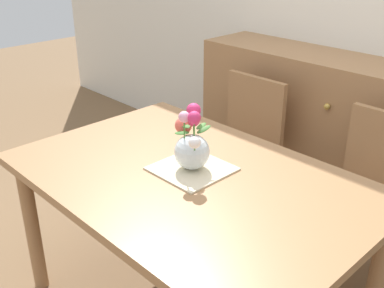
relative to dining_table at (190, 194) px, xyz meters
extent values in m
cube|color=#9E7047|center=(0.00, 0.00, 0.07)|extent=(1.52, 1.01, 0.04)
cylinder|color=#9E7047|center=(-0.68, -0.42, -0.31)|extent=(0.07, 0.07, 0.72)
cylinder|color=#9E7047|center=(-0.68, 0.42, -0.31)|extent=(0.07, 0.07, 0.72)
cylinder|color=#9E7047|center=(0.68, 0.42, -0.31)|extent=(0.07, 0.07, 0.72)
cube|color=#9E7047|center=(-0.42, 0.76, -0.21)|extent=(0.42, 0.42, 0.04)
cylinder|color=#9E7047|center=(-0.24, 0.58, -0.45)|extent=(0.04, 0.04, 0.44)
cylinder|color=#9E7047|center=(-0.60, 0.58, -0.45)|extent=(0.04, 0.04, 0.44)
cylinder|color=#9E7047|center=(-0.24, 0.94, -0.45)|extent=(0.04, 0.04, 0.44)
cylinder|color=#9E7047|center=(-0.60, 0.94, -0.45)|extent=(0.04, 0.04, 0.44)
cube|color=#9E7047|center=(-0.42, 0.96, 0.01)|extent=(0.42, 0.04, 0.42)
cube|color=#9E7047|center=(0.42, 0.76, -0.21)|extent=(0.42, 0.42, 0.04)
cylinder|color=#9E7047|center=(0.60, 0.58, -0.45)|extent=(0.04, 0.04, 0.44)
cylinder|color=#9E7047|center=(0.24, 0.58, -0.45)|extent=(0.04, 0.04, 0.44)
cylinder|color=#9E7047|center=(0.24, 0.94, -0.45)|extent=(0.04, 0.04, 0.44)
cube|color=#9E7047|center=(-0.32, 1.33, -0.17)|extent=(1.40, 0.44, 1.00)
sphere|color=#B7933D|center=(-0.62, 1.10, 0.11)|extent=(0.04, 0.04, 0.04)
sphere|color=#B7933D|center=(-0.02, 1.10, 0.11)|extent=(0.04, 0.04, 0.04)
sphere|color=#B7933D|center=(-0.62, 1.10, -0.29)|extent=(0.04, 0.04, 0.04)
sphere|color=#B7933D|center=(-0.02, 1.10, -0.29)|extent=(0.04, 0.04, 0.04)
cube|color=beige|center=(-0.03, 0.04, 0.10)|extent=(0.30, 0.30, 0.01)
sphere|color=silver|center=(-0.03, 0.04, 0.18)|extent=(0.15, 0.15, 0.15)
sphere|color=white|center=(0.05, -0.02, 0.26)|extent=(0.05, 0.05, 0.05)
cylinder|color=#478438|center=(0.05, -0.02, 0.25)|extent=(0.01, 0.01, 0.04)
sphere|color=#E55B4C|center=(-0.11, 0.07, 0.26)|extent=(0.07, 0.07, 0.07)
cylinder|color=#478438|center=(-0.11, 0.07, 0.25)|extent=(0.01, 0.01, 0.03)
sphere|color=#D12D66|center=(-0.04, 0.06, 0.31)|extent=(0.05, 0.05, 0.05)
cylinder|color=#478438|center=(-0.04, 0.06, 0.27)|extent=(0.01, 0.01, 0.08)
sphere|color=#D12D66|center=(-0.09, 0.11, 0.32)|extent=(0.06, 0.06, 0.06)
cylinder|color=#478438|center=(-0.09, 0.11, 0.28)|extent=(0.01, 0.01, 0.09)
sphere|color=#D12D66|center=(-0.01, 0.03, 0.34)|extent=(0.05, 0.05, 0.05)
cylinder|color=#478438|center=(-0.01, 0.03, 0.28)|extent=(0.01, 0.01, 0.11)
sphere|color=#EA9EBC|center=(-0.04, 0.01, 0.34)|extent=(0.05, 0.05, 0.05)
cylinder|color=#478438|center=(-0.04, 0.01, 0.28)|extent=(0.01, 0.01, 0.11)
ellipsoid|color=#478438|center=(-0.04, 0.11, 0.27)|extent=(0.04, 0.07, 0.02)
ellipsoid|color=#478438|center=(-0.08, 0.05, 0.28)|extent=(0.07, 0.04, 0.02)
ellipsoid|color=#478438|center=(-0.01, 0.09, 0.26)|extent=(0.04, 0.07, 0.03)
ellipsoid|color=#478438|center=(-0.07, 0.02, 0.25)|extent=(0.07, 0.05, 0.03)
camera|label=1|loc=(1.23, -1.18, 1.02)|focal=43.44mm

